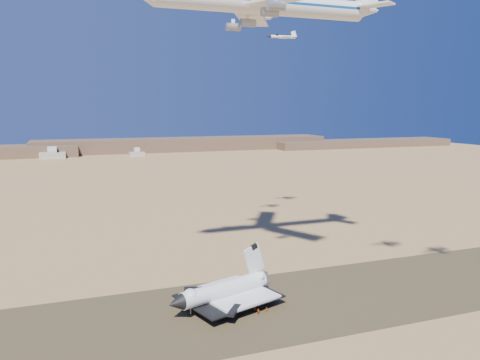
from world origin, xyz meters
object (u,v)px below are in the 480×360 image
object	(u,v)px
shuttle	(224,292)
chase_jet_e	(282,37)
crew_a	(255,309)
carrier_747	(257,3)
chase_jet_d	(258,17)
crew_b	(267,309)
crew_c	(258,312)

from	to	relation	value
shuttle	chase_jet_e	world-z (taller)	chase_jet_e
shuttle	crew_a	distance (m)	10.77
carrier_747	chase_jet_d	bearing A→B (deg)	67.57
crew_b	chase_jet_e	bearing A→B (deg)	-42.72
chase_jet_e	carrier_747	bearing A→B (deg)	-113.57
crew_a	crew_b	size ratio (longest dim) A/B	0.99
chase_jet_e	crew_b	bearing A→B (deg)	-109.24
crew_a	chase_jet_d	bearing A→B (deg)	-41.85
crew_b	shuttle	bearing A→B (deg)	38.20
crew_b	chase_jet_e	xyz separation A→B (m)	(47.33, 93.07, 94.08)
shuttle	chase_jet_d	distance (m)	118.12
shuttle	crew_c	size ratio (longest dim) A/B	20.77
chase_jet_d	chase_jet_e	xyz separation A→B (m)	(22.17, 23.07, -3.71)
crew_b	chase_jet_d	xyz separation A→B (m)	(25.16, 70.00, 97.79)
crew_a	crew_b	distance (m)	3.57
chase_jet_d	chase_jet_e	distance (m)	32.21
carrier_747	chase_jet_e	bearing A→B (deg)	58.90
chase_jet_e	crew_c	bearing A→B (deg)	-110.47
crew_b	chase_jet_d	size ratio (longest dim) A/B	0.11
crew_a	chase_jet_e	world-z (taller)	chase_jet_e
crew_c	chase_jet_e	xyz separation A→B (m)	(50.31, 93.90, 93.97)
chase_jet_e	chase_jet_d	bearing A→B (deg)	-126.15
crew_c	carrier_747	bearing A→B (deg)	-71.19
crew_b	carrier_747	bearing A→B (deg)	-30.92
chase_jet_d	crew_a	bearing A→B (deg)	-114.54
shuttle	carrier_747	distance (m)	93.49
carrier_747	crew_c	distance (m)	98.19
crew_a	chase_jet_d	xyz separation A→B (m)	(28.33, 68.36, 97.79)
crew_b	chase_jet_d	bearing A→B (deg)	-35.54
chase_jet_d	crew_b	bearing A→B (deg)	-111.80
shuttle	crew_c	xyz separation A→B (m)	(7.94, -8.78, -3.88)
shuttle	chase_jet_d	size ratio (longest dim) A/B	2.68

